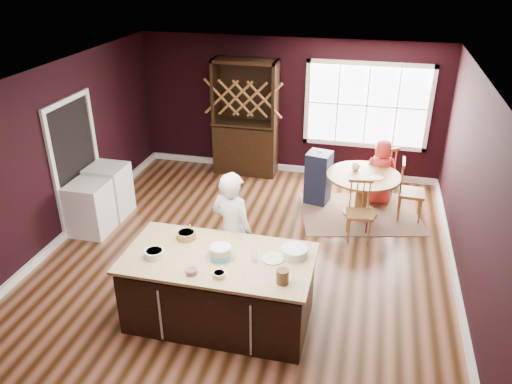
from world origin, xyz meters
TOP-DOWN VIEW (x-y plane):
  - room_shell at (0.00, 0.00)m, footprint 7.00×7.00m
  - window at (1.50, 3.47)m, footprint 2.36×0.10m
  - doorway at (-2.97, 0.60)m, footprint 0.08×1.26m
  - kitchen_island at (0.02, -1.26)m, footprint 2.26×1.18m
  - dining_table at (1.58, 1.93)m, footprint 1.25×1.25m
  - baker at (-0.01, -0.55)m, footprint 0.72×0.58m
  - layer_cake at (0.05, -1.25)m, footprint 0.35×0.35m
  - bowl_blue at (-0.71, -1.44)m, footprint 0.23×0.23m
  - bowl_yellow at (-0.49, -0.95)m, footprint 0.24×0.24m
  - bowl_pink at (-0.17, -1.65)m, footprint 0.15×0.15m
  - bowl_olive at (0.15, -1.63)m, footprint 0.15×0.15m
  - drinking_glass at (0.45, -1.25)m, footprint 0.08×0.08m
  - dinner_plate at (0.66, -1.16)m, footprint 0.26×0.26m
  - white_tub at (0.89, -1.03)m, footprint 0.31×0.31m
  - stoneware_crock at (0.85, -1.58)m, footprint 0.14×0.14m
  - toy_figurine at (0.78, -1.47)m, footprint 0.05×0.05m
  - rug at (1.58, 1.93)m, footprint 2.32×1.98m
  - chair_east at (2.40, 1.98)m, footprint 0.44×0.46m
  - chair_south at (1.58, 1.09)m, footprint 0.45×0.44m
  - chair_north at (1.89, 2.78)m, footprint 0.57×0.56m
  - seated_woman at (1.87, 2.46)m, footprint 0.65×0.47m
  - high_chair at (0.79, 2.22)m, footprint 0.48×0.48m
  - toddler at (0.83, 2.28)m, footprint 0.18×0.14m
  - table_plate at (1.80, 1.83)m, footprint 0.21×0.21m
  - table_cup at (1.43, 2.10)m, footprint 0.17×0.17m
  - hutch at (-0.81, 3.22)m, footprint 1.26×0.52m
  - washer at (-2.64, 0.28)m, footprint 0.59×0.57m
  - dryer at (-2.64, 0.92)m, footprint 0.62×0.60m

SIDE VIEW (x-z plane):
  - rug at x=1.58m, z-range 0.00..0.01m
  - washer at x=-2.64m, z-range 0.00..0.86m
  - kitchen_island at x=0.02m, z-range -0.02..0.90m
  - dryer at x=-2.64m, z-range 0.00..0.90m
  - chair_south at x=1.58m, z-range 0.00..0.97m
  - high_chair at x=0.79m, z-range 0.00..1.00m
  - chair_north at x=1.89m, z-range 0.00..1.00m
  - chair_east at x=2.40m, z-range 0.00..1.05m
  - dining_table at x=1.58m, z-range 0.16..0.91m
  - seated_woman at x=1.87m, z-range 0.00..1.21m
  - table_plate at x=1.80m, z-range 0.75..0.77m
  - table_cup at x=1.43m, z-range 0.75..0.85m
  - toddler at x=0.83m, z-range 0.68..0.94m
  - baker at x=-0.01m, z-range 0.00..1.70m
  - dinner_plate at x=0.66m, z-range 0.92..0.94m
  - bowl_olive at x=0.15m, z-range 0.92..0.97m
  - bowl_pink at x=-0.17m, z-range 0.92..0.97m
  - toy_figurine at x=0.78m, z-range 0.92..1.00m
  - bowl_blue at x=-0.71m, z-range 0.92..1.01m
  - bowl_yellow at x=-0.49m, z-range 0.92..1.01m
  - white_tub at x=0.89m, z-range 0.92..1.03m
  - layer_cake at x=0.05m, z-range 0.92..1.06m
  - drinking_glass at x=0.45m, z-range 0.92..1.08m
  - stoneware_crock at x=0.85m, z-range 0.92..1.09m
  - doorway at x=-2.97m, z-range -0.04..2.09m
  - hutch at x=-0.81m, z-range 0.00..2.30m
  - room_shell at x=0.00m, z-range -2.15..4.85m
  - window at x=1.50m, z-range 0.67..2.33m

